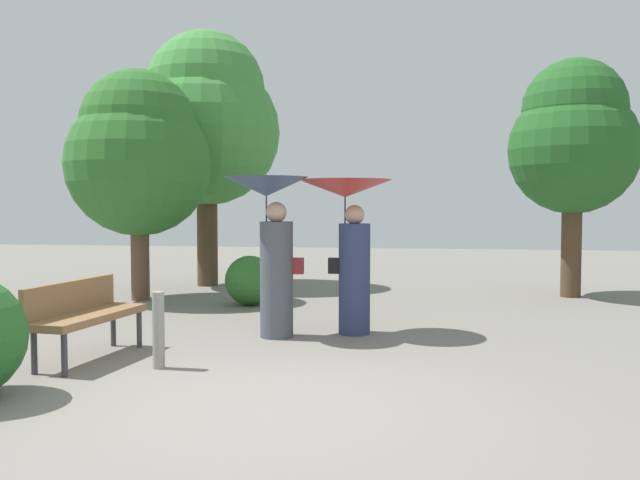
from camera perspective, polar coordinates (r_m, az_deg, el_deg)
name	(u,v)px	position (r m, az deg, el deg)	size (l,w,h in m)	color
ground_plane	(260,402)	(5.65, -5.27, -13.80)	(40.00, 40.00, 0.00)	slate
person_left	(272,232)	(8.13, -4.22, 0.73)	(1.03, 1.03, 1.98)	#474C56
person_right	(349,226)	(8.32, 2.54, 1.19)	(1.19, 1.19, 1.96)	navy
park_bench	(84,312)	(7.42, -19.79, -5.86)	(0.65, 1.55, 0.83)	#38383D
tree_near_left	(206,119)	(13.69, -9.83, 10.29)	(2.97, 2.97, 5.14)	#4C3823
tree_near_right	(573,138)	(12.59, 21.12, 8.25)	(2.27, 2.27, 4.22)	#4C3823
tree_mid_left	(139,153)	(11.76, -15.45, 7.31)	(2.46, 2.46, 3.95)	brown
bush_path_left	(250,280)	(10.85, -6.11, -3.50)	(0.81, 0.81, 0.81)	#2D6B28
path_marker_post	(158,330)	(6.83, -13.83, -7.59)	(0.12, 0.12, 0.77)	gray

